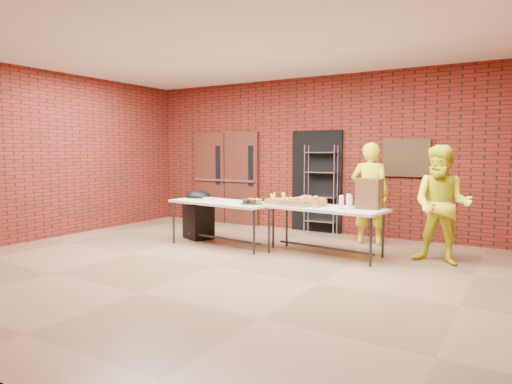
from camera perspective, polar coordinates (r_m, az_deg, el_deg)
room at (r=6.54m, az=-5.45°, el=4.47°), size 8.08×7.08×3.28m
double_doors at (r=10.63m, az=-3.87°, el=1.77°), size 1.78×0.12×2.10m
dark_doorway at (r=9.52m, az=7.59°, el=1.33°), size 1.10×0.06×2.10m
bronze_plaque at (r=8.93m, az=18.27°, el=4.08°), size 0.85×0.04×0.70m
wire_rack at (r=9.35m, az=8.09°, el=0.32°), size 0.67×0.25×1.80m
table_left at (r=8.07m, az=-4.24°, el=-1.64°), size 2.00×1.02×0.79m
table_right at (r=7.36m, az=8.62°, el=-2.37°), size 1.98×1.00×0.78m
basket_bananas at (r=7.61m, az=2.95°, el=-1.18°), size 0.40×0.31×0.12m
basket_oranges at (r=7.49m, az=6.55°, el=-1.19°), size 0.50×0.39×0.16m
basket_apples at (r=7.42m, az=5.06°, el=-1.30°), size 0.44×0.34×0.14m
muffin_tray at (r=7.60m, az=-0.50°, el=-1.20°), size 0.40×0.40×0.10m
napkin_box at (r=8.18m, az=-5.96°, el=-0.90°), size 0.17×0.11×0.06m
coffee_dispenser at (r=7.25m, az=14.01°, el=-0.21°), size 0.35×0.32×0.47m
cup_stack_front at (r=7.10m, az=10.62°, el=-1.29°), size 0.07×0.07×0.21m
cup_stack_mid at (r=7.01m, az=11.65°, el=-1.38°), size 0.07×0.07×0.21m
cup_stack_back at (r=7.26m, az=11.52°, el=-1.11°), size 0.07×0.07×0.22m
covered_grill at (r=8.80m, az=-7.22°, el=-2.77°), size 0.64×0.60×0.94m
volunteer_woman at (r=8.40m, az=14.02°, el=-0.20°), size 0.73×0.54×1.83m
volunteer_man at (r=7.28m, az=22.23°, el=-1.48°), size 0.93×0.76×1.77m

